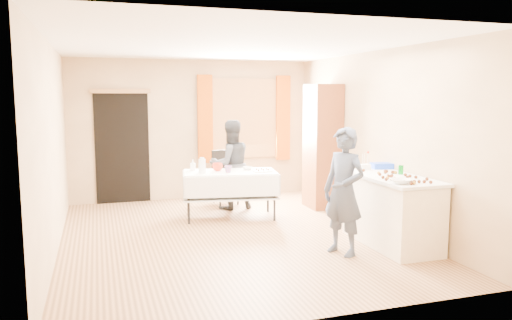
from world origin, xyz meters
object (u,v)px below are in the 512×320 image
object	(u,v)px
counter	(391,211)
girl	(344,191)
chair	(225,188)
woman	(231,165)
cabinet	(323,146)
party_table	(230,190)

from	to	relation	value
counter	girl	xyz separation A→B (m)	(-0.77, -0.14, 0.33)
chair	woman	bearing A→B (deg)	-97.21
counter	chair	world-z (taller)	chair
girl	woman	size ratio (longest dim) A/B	1.02
counter	chair	distance (m)	3.42
cabinet	counter	xyz separation A→B (m)	(-0.10, -2.32, -0.61)
counter	party_table	xyz separation A→B (m)	(-1.63, 2.04, -0.01)
party_table	girl	bearing A→B (deg)	-59.34
chair	girl	size ratio (longest dim) A/B	0.61
cabinet	chair	distance (m)	1.90
cabinet	chair	world-z (taller)	cabinet
chair	woman	distance (m)	0.64
party_table	woman	distance (m)	0.73
party_table	girl	xyz separation A→B (m)	(0.86, -2.19, 0.34)
counter	girl	world-z (taller)	girl
cabinet	woman	size ratio (longest dim) A/B	1.39
counter	girl	bearing A→B (deg)	-169.39
counter	woman	size ratio (longest dim) A/B	0.97
cabinet	party_table	world-z (taller)	cabinet
cabinet	woman	distance (m)	1.62
woman	counter	bearing A→B (deg)	111.81
chair	woman	size ratio (longest dim) A/B	0.63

